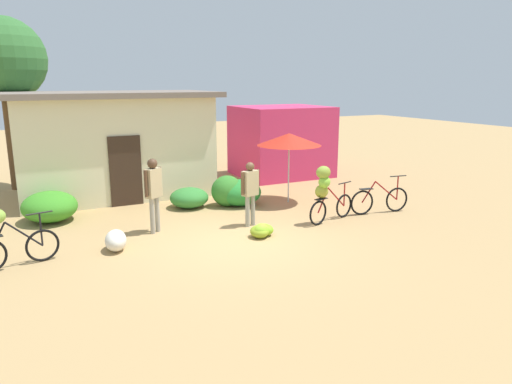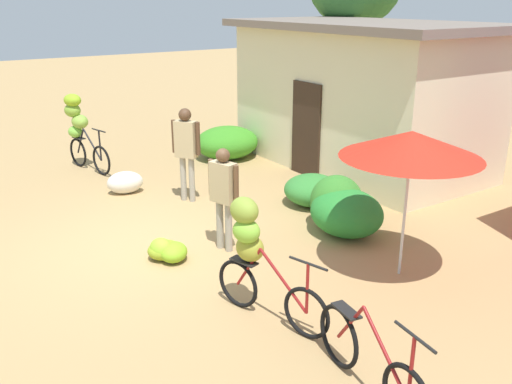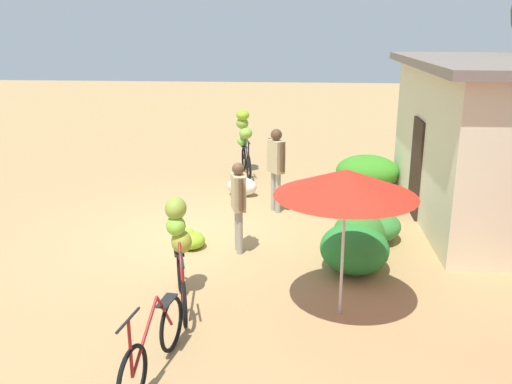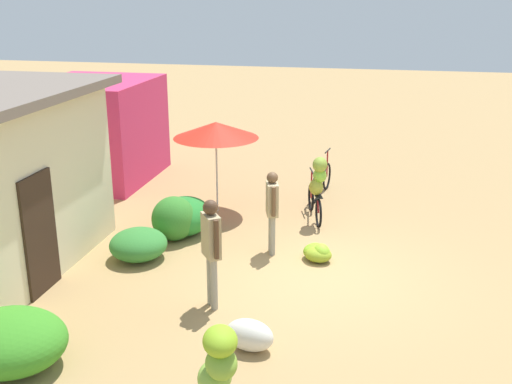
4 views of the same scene
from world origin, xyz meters
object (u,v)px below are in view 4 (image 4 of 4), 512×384
object	(u,v)px
bicycle_leftmost	(219,380)
bicycle_near_pile	(317,184)
banana_pile_on_ground	(318,253)
person_vendor	(211,242)
person_bystander	(272,204)
shop_pink	(97,130)
produce_sack	(250,335)
market_umbrella	(216,130)
bicycle_center_loaded	(321,181)

from	to	relation	value
bicycle_leftmost	bicycle_near_pile	xyz separation A→B (m)	(7.26, -0.15, -0.15)
bicycle_near_pile	banana_pile_on_ground	world-z (taller)	bicycle_near_pile
person_vendor	banana_pile_on_ground	bearing A→B (deg)	-34.17
bicycle_leftmost	person_bystander	size ratio (longest dim) A/B	1.05
shop_pink	person_bystander	xyz separation A→B (m)	(-3.91, -5.36, -0.31)
produce_sack	person_bystander	xyz separation A→B (m)	(3.31, 0.31, 0.75)
shop_pink	person_vendor	bearing A→B (deg)	-141.81
banana_pile_on_ground	person_vendor	bearing A→B (deg)	145.83
shop_pink	market_umbrella	bearing A→B (deg)	-116.55
shop_pink	person_vendor	size ratio (longest dim) A/B	1.81
banana_pile_on_ground	produce_sack	bearing A→B (deg)	169.56
person_bystander	bicycle_leftmost	bearing A→B (deg)	-174.95
bicycle_near_pile	bicycle_center_loaded	size ratio (longest dim) A/B	0.93
bicycle_center_loaded	person_vendor	size ratio (longest dim) A/B	0.98
bicycle_center_loaded	person_bystander	bearing A→B (deg)	171.63
market_umbrella	person_vendor	bearing A→B (deg)	-165.60
market_umbrella	bicycle_near_pile	size ratio (longest dim) A/B	1.26
banana_pile_on_ground	person_vendor	world-z (taller)	person_vendor
bicycle_leftmost	bicycle_center_loaded	world-z (taller)	bicycle_leftmost
person_bystander	market_umbrella	bearing A→B (deg)	38.51
bicycle_near_pile	banana_pile_on_ground	bearing A→B (deg)	-172.44
person_vendor	person_bystander	bearing A→B (deg)	-13.19
bicycle_center_loaded	banana_pile_on_ground	size ratio (longest dim) A/B	2.42
shop_pink	produce_sack	size ratio (longest dim) A/B	4.57
person_vendor	person_bystander	world-z (taller)	person_vendor
shop_pink	produce_sack	bearing A→B (deg)	-141.86
shop_pink	bicycle_leftmost	world-z (taller)	shop_pink
market_umbrella	bicycle_center_loaded	distance (m)	3.07
bicycle_leftmost	bicycle_center_loaded	bearing A→B (deg)	-0.31
shop_pink	bicycle_near_pile	distance (m)	6.38
produce_sack	person_bystander	bearing A→B (deg)	5.33
banana_pile_on_ground	person_bystander	distance (m)	1.22
market_umbrella	banana_pile_on_ground	world-z (taller)	market_umbrella
bicycle_near_pile	bicycle_center_loaded	world-z (taller)	bicycle_near_pile
bicycle_center_loaded	person_bystander	xyz separation A→B (m)	(-3.63, 0.53, 0.60)
market_umbrella	bicycle_leftmost	size ratio (longest dim) A/B	1.22
person_bystander	produce_sack	bearing A→B (deg)	-174.67
shop_pink	bicycle_center_loaded	xyz separation A→B (m)	(-0.28, -5.89, -0.92)
bicycle_center_loaded	produce_sack	size ratio (longest dim) A/B	2.49
bicycle_center_loaded	person_bystander	distance (m)	3.72
person_vendor	bicycle_near_pile	bearing A→B (deg)	-16.10
market_umbrella	banana_pile_on_ground	size ratio (longest dim) A/B	2.83
shop_pink	bicycle_near_pile	size ratio (longest dim) A/B	1.99
bicycle_leftmost	person_bystander	xyz separation A→B (m)	(5.48, 0.48, -0.03)
shop_pink	person_vendor	world-z (taller)	shop_pink
bicycle_leftmost	person_vendor	bearing A→B (deg)	17.31
shop_pink	market_umbrella	xyz separation A→B (m)	(-1.87, -3.74, 0.57)
person_vendor	person_bystander	size ratio (longest dim) A/B	1.11
produce_sack	person_bystander	size ratio (longest dim) A/B	0.44
market_umbrella	banana_pile_on_ground	xyz separation A→B (m)	(-2.20, -2.52, -1.71)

